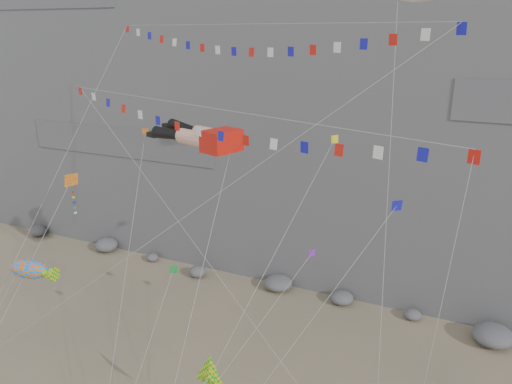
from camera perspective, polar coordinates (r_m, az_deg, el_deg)
cliff at (r=55.25m, az=9.20°, el=20.14°), size 80.00×28.00×50.00m
talus_boulders at (r=46.62m, az=2.55°, el=-10.38°), size 60.00×3.00×1.20m
legs_kite at (r=32.42m, az=-6.49°, el=6.34°), size 9.23×16.80×21.46m
flag_banner_upper at (r=33.00m, az=-1.64°, el=18.56°), size 29.42×17.25×30.56m
flag_banner_lower at (r=28.14m, az=-5.43°, el=9.53°), size 27.69×9.76×22.96m
harlequin_kite at (r=35.76m, az=-20.40°, el=1.21°), size 4.46×9.00×15.76m
fish_windsock at (r=36.24m, az=-24.43°, el=-8.03°), size 6.36×4.21×9.44m
delta_kite at (r=28.23m, az=-5.38°, el=-20.32°), size 3.96×7.50×9.15m
small_kite_a at (r=35.93m, az=-12.65°, el=5.79°), size 5.60×13.42×21.09m
small_kite_b at (r=31.28m, az=6.02°, el=-7.50°), size 5.87×11.00×15.08m
small_kite_c at (r=30.86m, az=-9.55°, el=-9.09°), size 1.61×10.08×13.04m
small_kite_d at (r=30.95m, az=8.55°, el=5.15°), size 5.49×15.54×22.64m
small_kite_e at (r=24.84m, az=15.37°, el=-2.12°), size 9.05×7.89×18.41m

